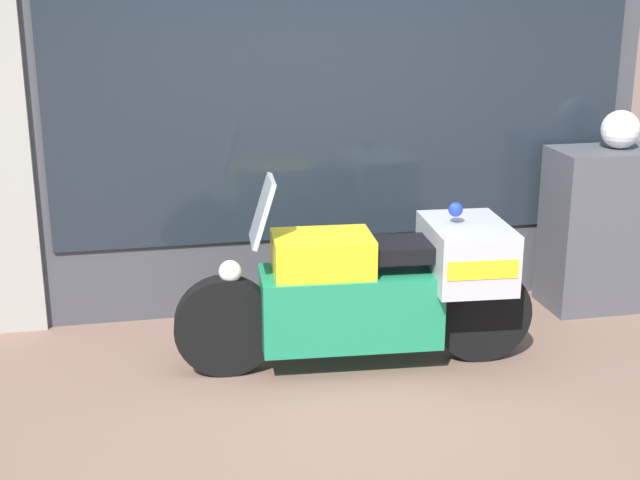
{
  "coord_description": "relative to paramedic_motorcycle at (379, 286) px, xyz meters",
  "views": [
    {
      "loc": [
        -1.05,
        -4.26,
        2.42
      ],
      "look_at": [
        0.09,
        1.26,
        0.69
      ],
      "focal_mm": 50.0,
      "sensor_mm": 36.0,
      "label": 1
    }
  ],
  "objects": [
    {
      "name": "white_helmet",
      "position": [
        1.94,
        0.69,
        0.79
      ],
      "size": [
        0.27,
        0.27,
        0.27
      ],
      "primitive_type": "sphere",
      "color": "white",
      "rests_on": "utility_cabinet"
    },
    {
      "name": "ground_plane",
      "position": [
        -0.36,
        -0.75,
        -0.53
      ],
      "size": [
        60.0,
        60.0,
        0.0
      ],
      "primitive_type": "plane",
      "color": "#7A5B4C"
    },
    {
      "name": "utility_cabinet",
      "position": [
        1.92,
        0.68,
        0.06
      ],
      "size": [
        0.88,
        0.49,
        1.18
      ],
      "primitive_type": "cube",
      "color": "#4C4C51",
      "rests_on": "ground"
    },
    {
      "name": "shop_building",
      "position": [
        -0.73,
        1.25,
        1.23
      ],
      "size": [
        5.18,
        0.55,
        3.5
      ],
      "color": "#424247",
      "rests_on": "ground"
    },
    {
      "name": "window_display",
      "position": [
        -0.01,
        1.28,
        -0.05
      ],
      "size": [
        3.89,
        0.3,
        1.99
      ],
      "color": "slate",
      "rests_on": "ground"
    },
    {
      "name": "paramedic_motorcycle",
      "position": [
        0.0,
        0.0,
        0.0
      ],
      "size": [
        2.25,
        0.71,
        1.24
      ],
      "rotation": [
        0.0,
        0.0,
        3.07
      ],
      "color": "black",
      "rests_on": "ground"
    }
  ]
}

